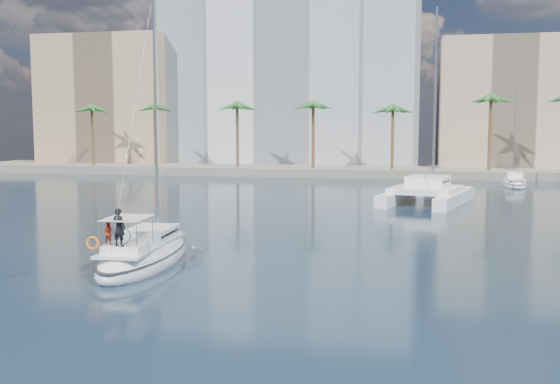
# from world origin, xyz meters

# --- Properties ---
(ground) EXTENTS (160.00, 160.00, 0.00)m
(ground) POSITION_xyz_m (0.00, 0.00, 0.00)
(ground) COLOR black
(ground) RESTS_ON ground
(quay) EXTENTS (120.00, 14.00, 1.20)m
(quay) POSITION_xyz_m (0.00, 61.00, 0.60)
(quay) COLOR gray
(quay) RESTS_ON ground
(building_modern) EXTENTS (42.00, 16.00, 28.00)m
(building_modern) POSITION_xyz_m (-12.00, 73.00, 14.00)
(building_modern) COLOR silver
(building_modern) RESTS_ON ground
(building_tan_left) EXTENTS (22.00, 14.00, 22.00)m
(building_tan_left) POSITION_xyz_m (-42.00, 69.00, 11.00)
(building_tan_left) COLOR tan
(building_tan_left) RESTS_ON ground
(building_beige) EXTENTS (20.00, 14.00, 20.00)m
(building_beige) POSITION_xyz_m (22.00, 70.00, 10.00)
(building_beige) COLOR tan
(building_beige) RESTS_ON ground
(palm_left) EXTENTS (3.60, 3.60, 12.30)m
(palm_left) POSITION_xyz_m (-34.00, 57.00, 10.28)
(palm_left) COLOR brown
(palm_left) RESTS_ON ground
(palm_centre) EXTENTS (3.60, 3.60, 12.30)m
(palm_centre) POSITION_xyz_m (0.00, 57.00, 10.28)
(palm_centre) COLOR brown
(palm_centre) RESTS_ON ground
(main_sloop) EXTENTS (3.77, 10.05, 14.67)m
(main_sloop) POSITION_xyz_m (-5.20, -1.45, 0.49)
(main_sloop) COLOR white
(main_sloop) RESTS_ON ground
(catamaran) EXTENTS (9.24, 13.56, 17.98)m
(catamaran) POSITION_xyz_m (9.47, 27.95, 1.16)
(catamaran) COLOR white
(catamaran) RESTS_ON ground
(seagull) EXTENTS (1.06, 0.46, 0.20)m
(seagull) POSITION_xyz_m (-3.70, 1.68, 0.30)
(seagull) COLOR silver
(seagull) RESTS_ON ground
(moored_yacht_a) EXTENTS (3.37, 9.52, 11.90)m
(moored_yacht_a) POSITION_xyz_m (20.00, 47.00, 0.00)
(moored_yacht_a) COLOR white
(moored_yacht_a) RESTS_ON ground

